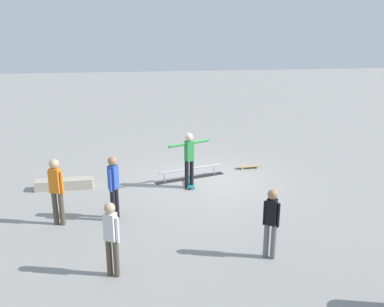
# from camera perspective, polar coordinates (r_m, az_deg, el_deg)

# --- Properties ---
(ground_plane) EXTENTS (60.00, 60.00, 0.00)m
(ground_plane) POSITION_cam_1_polar(r_m,az_deg,el_deg) (13.77, 1.90, -3.64)
(ground_plane) COLOR gray
(grind_rail) EXTENTS (2.34, 0.93, 0.35)m
(grind_rail) POSITION_cam_1_polar(r_m,az_deg,el_deg) (13.93, -0.26, -2.73)
(grind_rail) COLOR black
(grind_rail) RESTS_ON ground_plane
(skate_ledge) EXTENTS (1.72, 0.46, 0.30)m
(skate_ledge) POSITION_cam_1_polar(r_m,az_deg,el_deg) (13.67, -16.61, -3.90)
(skate_ledge) COLOR #B2A893
(skate_ledge) RESTS_ON ground_plane
(skater_main) EXTENTS (1.30, 0.65, 1.73)m
(skater_main) POSITION_cam_1_polar(r_m,az_deg,el_deg) (12.88, -0.38, -0.41)
(skater_main) COLOR black
(skater_main) RESTS_ON ground_plane
(skateboard_main) EXTENTS (0.26, 0.80, 0.09)m
(skateboard_main) POSITION_cam_1_polar(r_m,az_deg,el_deg) (13.36, -0.28, -3.98)
(skateboard_main) COLOR teal
(skateboard_main) RESTS_ON ground_plane
(bystander_black_shirt) EXTENTS (0.34, 0.26, 1.59)m
(bystander_black_shirt) POSITION_cam_1_polar(r_m,az_deg,el_deg) (9.32, 10.48, -8.69)
(bystander_black_shirt) COLOR slate
(bystander_black_shirt) RESTS_ON ground_plane
(bystander_blue_shirt) EXTENTS (0.28, 0.37, 1.70)m
(bystander_blue_shirt) POSITION_cam_1_polar(r_m,az_deg,el_deg) (11.03, -10.38, -4.08)
(bystander_blue_shirt) COLOR black
(bystander_blue_shirt) RESTS_ON ground_plane
(bystander_white_shirt) EXTENTS (0.35, 0.26, 1.60)m
(bystander_white_shirt) POSITION_cam_1_polar(r_m,az_deg,el_deg) (8.71, -10.68, -10.64)
(bystander_white_shirt) COLOR brown
(bystander_white_shirt) RESTS_ON ground_plane
(bystander_orange_shirt) EXTENTS (0.40, 0.26, 1.74)m
(bystander_orange_shirt) POSITION_cam_1_polar(r_m,az_deg,el_deg) (11.09, -17.59, -4.42)
(bystander_orange_shirt) COLOR brown
(bystander_orange_shirt) RESTS_ON ground_plane
(loose_skateboard_natural) EXTENTS (0.82, 0.32, 0.09)m
(loose_skateboard_natural) POSITION_cam_1_polar(r_m,az_deg,el_deg) (14.99, 7.58, -1.70)
(loose_skateboard_natural) COLOR tan
(loose_skateboard_natural) RESTS_ON ground_plane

